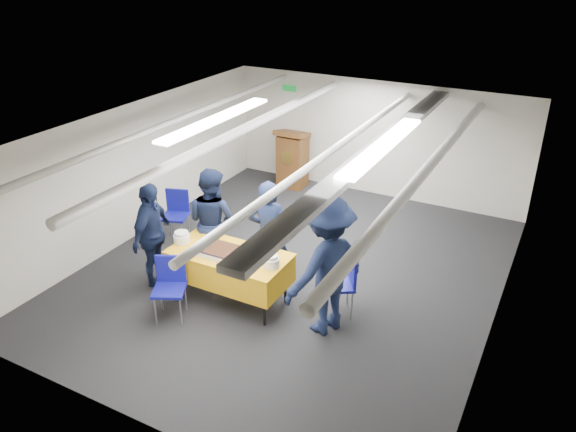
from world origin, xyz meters
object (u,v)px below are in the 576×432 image
Objects in this scene: sheet_cake at (220,251)px; podium at (292,158)px; sailor_d at (326,266)px; chair_near at (170,281)px; sailor_c at (152,235)px; chair_right at (345,279)px; chair_left at (176,210)px; sailor_a at (269,235)px; sailor_b at (212,221)px; serving_table at (230,266)px.

podium is (-1.08, 4.23, -0.20)m from sheet_cake.
sheet_cake is 1.55m from sailor_d.
sheet_cake is at bearing 54.26° from chair_near.
sailor_c is (-0.71, 0.52, 0.28)m from chair_near.
chair_near is 0.93m from sailor_c.
sailor_d is at bearing 4.16° from sheet_cake.
chair_right is at bearing -88.79° from sailor_c.
sailor_a reaches higher than chair_left.
sailor_d is (2.15, -0.56, 0.11)m from sailor_b.
chair_right is 1.00× the size of chair_left.
chair_right is (1.63, 0.56, -0.28)m from sheet_cake.
podium is 3.06m from chair_left.
sheet_cake is 0.28× the size of sailor_d.
chair_right is 2.25m from sailor_b.
sailor_a is (2.13, -0.55, 0.30)m from chair_left.
sailor_d is (2.62, -4.12, 0.34)m from podium.
sailor_b reaches higher than chair_right.
sailor_a is at bearing 173.71° from chair_right.
sailor_d reaches higher than sailor_a.
sailor_a is 1.32m from sailor_d.
chair_right is at bearing 29.30° from chair_near.
sailor_c is at bearing -90.81° from podium.
sailor_d is at bearing -97.69° from sailor_c.
chair_near is at bearing -150.70° from chair_right.
sailor_c reaches higher than chair_near.
podium is 0.75× the size of sailor_a.
chair_near is 1.32m from sailor_b.
sailor_b is at bearing -81.25° from sailor_d.
sailor_b is (-2.23, 0.12, 0.31)m from chair_right.
sheet_cake is at bearing -75.68° from podium.
podium is (-1.17, 4.15, 0.05)m from serving_table.
sailor_a is 1.03× the size of sailor_c.
sheet_cake is 2.18m from chair_left.
sailor_c is (-1.51, -0.77, -0.03)m from sailor_a.
chair_left is at bearing 168.55° from chair_right.
chair_right is 0.62m from sailor_d.
sailor_b is at bearing 131.80° from sheet_cake.
serving_table is 0.28m from sheet_cake.
chair_right is 2.85m from sailor_c.
podium is 3.82m from sailor_a.
sailor_b is 0.92m from sailor_c.
serving_table is 1.94× the size of chair_near.
podium reaches higher than sheet_cake.
sailor_b is (0.48, -3.55, 0.23)m from podium.
podium is 1.44× the size of chair_right.
sailor_a is 0.99× the size of sailor_b.
serving_table is 1.51m from sailor_d.
sailor_a is (0.37, 0.70, 0.02)m from sheet_cake.
chair_right is at bearing -53.61° from podium.
sailor_a is at bearing -92.99° from sailor_d.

